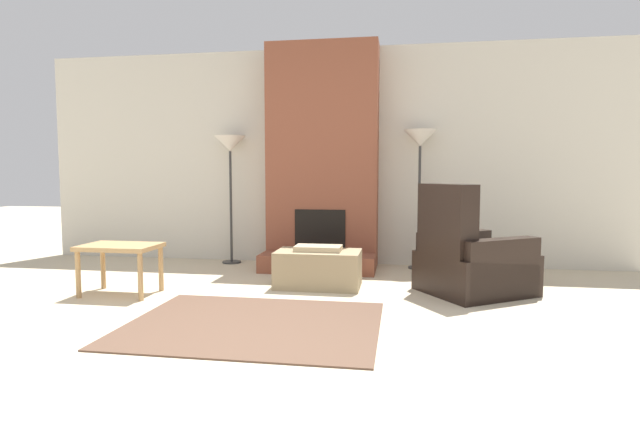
# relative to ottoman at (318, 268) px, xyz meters

# --- Properties ---
(ground_plane) EXTENTS (24.00, 24.00, 0.00)m
(ground_plane) POSITION_rel_ottoman_xyz_m (-0.13, -1.98, -0.19)
(ground_plane) COLOR beige
(wall_back) EXTENTS (7.20, 0.06, 2.60)m
(wall_back) POSITION_rel_ottoman_xyz_m (-0.13, 1.35, 1.11)
(wall_back) COLOR beige
(wall_back) RESTS_ON ground_plane
(fireplace) EXTENTS (1.29, 0.80, 2.60)m
(fireplace) POSITION_rel_ottoman_xyz_m (-0.13, 1.09, 1.03)
(fireplace) COLOR brown
(fireplace) RESTS_ON ground_plane
(ottoman) EXTENTS (0.81, 0.47, 0.41)m
(ottoman) POSITION_rel_ottoman_xyz_m (0.00, 0.00, 0.00)
(ottoman) COLOR #998460
(ottoman) RESTS_ON ground_plane
(armchair) EXTENTS (1.15, 1.12, 1.01)m
(armchair) POSITION_rel_ottoman_xyz_m (1.40, -0.04, 0.10)
(armchair) COLOR black
(armchair) RESTS_ON ground_plane
(side_table) EXTENTS (0.67, 0.45, 0.46)m
(side_table) POSITION_rel_ottoman_xyz_m (-1.73, -0.58, 0.20)
(side_table) COLOR tan
(side_table) RESTS_ON ground_plane
(floor_lamp_left) EXTENTS (0.38, 0.38, 1.55)m
(floor_lamp_left) POSITION_rel_ottoman_xyz_m (-1.27, 1.12, 1.19)
(floor_lamp_left) COLOR #333333
(floor_lamp_left) RESTS_ON ground_plane
(floor_lamp_right) EXTENTS (0.38, 0.38, 1.59)m
(floor_lamp_right) POSITION_rel_ottoman_xyz_m (0.99, 1.12, 1.23)
(floor_lamp_right) COLOR #333333
(floor_lamp_right) RESTS_ON ground_plane
(area_rug) EXTENTS (1.82, 1.43, 0.01)m
(area_rug) POSITION_rel_ottoman_xyz_m (-0.27, -1.27, -0.18)
(area_rug) COLOR brown
(area_rug) RESTS_ON ground_plane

